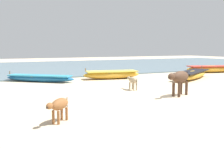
{
  "coord_description": "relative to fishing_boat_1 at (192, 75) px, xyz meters",
  "views": [
    {
      "loc": [
        -6.55,
        -9.15,
        2.05
      ],
      "look_at": [
        -0.58,
        2.97,
        0.6
      ],
      "focal_mm": 40.54,
      "sensor_mm": 36.0,
      "label": 1
    }
  ],
  "objects": [
    {
      "name": "fishing_boat_5",
      "position": [
        -9.23,
        3.01,
        -0.06
      ],
      "size": [
        3.92,
        3.47,
        0.6
      ],
      "rotation": [
        0.0,
        0.0,
        2.44
      ],
      "color": "#1E669E",
      "rests_on": "ground"
    },
    {
      "name": "cow_adult_dark",
      "position": [
        -4.73,
        -4.17,
        0.48
      ],
      "size": [
        1.58,
        0.91,
        1.06
      ],
      "rotation": [
        0.0,
        0.0,
        3.52
      ],
      "color": "#4C3323",
      "rests_on": "ground"
    },
    {
      "name": "calf_near_dun",
      "position": [
        -5.72,
        -1.98,
        0.17
      ],
      "size": [
        0.32,
        0.98,
        0.63
      ],
      "rotation": [
        0.0,
        0.0,
        1.52
      ],
      "color": "tan",
      "rests_on": "ground"
    },
    {
      "name": "ground",
      "position": [
        -5.44,
        -3.27,
        -0.29
      ],
      "size": [
        80.0,
        80.0,
        0.0
      ],
      "primitive_type": "plane",
      "color": "beige"
    },
    {
      "name": "fishing_boat_1",
      "position": [
        0.0,
        0.0,
        0.0
      ],
      "size": [
        4.8,
        3.34,
        0.72
      ],
      "rotation": [
        0.0,
        0.0,
        0.51
      ],
      "color": "gold",
      "rests_on": "ground"
    },
    {
      "name": "fishing_boat_2",
      "position": [
        4.39,
        2.52,
        0.02
      ],
      "size": [
        4.36,
        2.21,
        0.77
      ],
      "rotation": [
        0.0,
        0.0,
        6.02
      ],
      "color": "gold",
      "rests_on": "ground"
    },
    {
      "name": "calf_far_brown",
      "position": [
        -10.29,
        -5.71,
        0.19
      ],
      "size": [
        0.86,
        0.83,
        0.66
      ],
      "rotation": [
        0.0,
        0.0,
        3.9
      ],
      "color": "brown",
      "rests_on": "ground"
    },
    {
      "name": "fishing_boat_4",
      "position": [
        -4.72,
        2.37,
        0.0
      ],
      "size": [
        3.91,
        1.76,
        0.73
      ],
      "rotation": [
        0.0,
        0.0,
        2.96
      ],
      "color": "gold",
      "rests_on": "ground"
    },
    {
      "name": "sea_water",
      "position": [
        -5.44,
        14.01,
        -0.25
      ],
      "size": [
        60.0,
        20.0,
        0.08
      ],
      "primitive_type": "cube",
      "color": "slate",
      "rests_on": "ground"
    }
  ]
}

